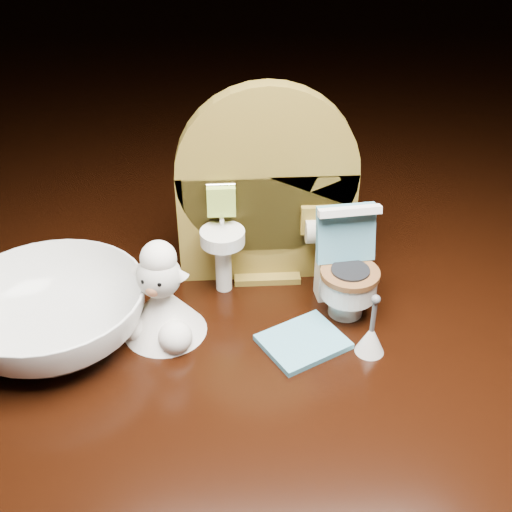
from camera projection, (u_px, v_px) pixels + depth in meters
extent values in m
cube|color=black|center=(272.00, 379.00, 0.47)|extent=(2.50, 2.50, 0.10)
cube|color=olive|center=(267.00, 225.00, 0.47)|extent=(0.13, 0.02, 0.09)
cylinder|color=olive|center=(267.00, 173.00, 0.45)|extent=(0.13, 0.02, 0.13)
cube|color=olive|center=(266.00, 270.00, 0.50)|extent=(0.05, 0.04, 0.01)
cylinder|color=white|center=(223.00, 264.00, 0.47)|extent=(0.01, 0.01, 0.04)
cylinder|color=white|center=(222.00, 237.00, 0.45)|extent=(0.03, 0.03, 0.01)
cylinder|color=silver|center=(222.00, 218.00, 0.46)|extent=(0.00, 0.00, 0.01)
cube|color=#A1C145|center=(221.00, 201.00, 0.45)|extent=(0.02, 0.01, 0.02)
cube|color=olive|center=(317.00, 220.00, 0.46)|extent=(0.02, 0.01, 0.02)
cylinder|color=beige|center=(318.00, 231.00, 0.46)|extent=(0.02, 0.02, 0.02)
cylinder|color=white|center=(346.00, 302.00, 0.45)|extent=(0.02, 0.02, 0.02)
cylinder|color=white|center=(349.00, 285.00, 0.44)|extent=(0.04, 0.04, 0.02)
cylinder|color=brown|center=(350.00, 273.00, 0.44)|extent=(0.04, 0.04, 0.00)
cube|color=white|center=(339.00, 267.00, 0.46)|extent=(0.03, 0.02, 0.05)
cube|color=#549AB4|center=(346.00, 233.00, 0.44)|extent=(0.04, 0.02, 0.04)
cube|color=white|center=(350.00, 211.00, 0.42)|extent=(0.04, 0.01, 0.01)
cylinder|color=#7D9F1C|center=(355.00, 230.00, 0.45)|extent=(0.01, 0.01, 0.01)
cube|color=#549AB4|center=(303.00, 342.00, 0.43)|extent=(0.07, 0.06, 0.00)
cone|color=white|center=(371.00, 339.00, 0.42)|extent=(0.02, 0.02, 0.02)
cylinder|color=#59595B|center=(374.00, 316.00, 0.41)|extent=(0.00, 0.00, 0.03)
sphere|color=#59595B|center=(376.00, 299.00, 0.40)|extent=(0.01, 0.01, 0.01)
cone|color=white|center=(163.00, 309.00, 0.43)|extent=(0.06, 0.06, 0.04)
sphere|color=white|center=(175.00, 337.00, 0.42)|extent=(0.02, 0.02, 0.02)
sphere|color=white|center=(138.00, 329.00, 0.43)|extent=(0.02, 0.02, 0.02)
sphere|color=beige|center=(159.00, 276.00, 0.41)|extent=(0.03, 0.03, 0.03)
sphere|color=#C97F54|center=(153.00, 289.00, 0.41)|extent=(0.01, 0.01, 0.01)
sphere|color=white|center=(158.00, 258.00, 0.41)|extent=(0.02, 0.02, 0.02)
cone|color=beige|center=(140.00, 267.00, 0.42)|extent=(0.01, 0.01, 0.01)
cone|color=beige|center=(179.00, 272.00, 0.41)|extent=(0.01, 0.01, 0.01)
sphere|color=black|center=(144.00, 282.00, 0.40)|extent=(0.00, 0.00, 0.00)
sphere|color=black|center=(159.00, 284.00, 0.40)|extent=(0.00, 0.00, 0.00)
imported|color=white|center=(52.00, 314.00, 0.42)|extent=(0.16, 0.16, 0.04)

